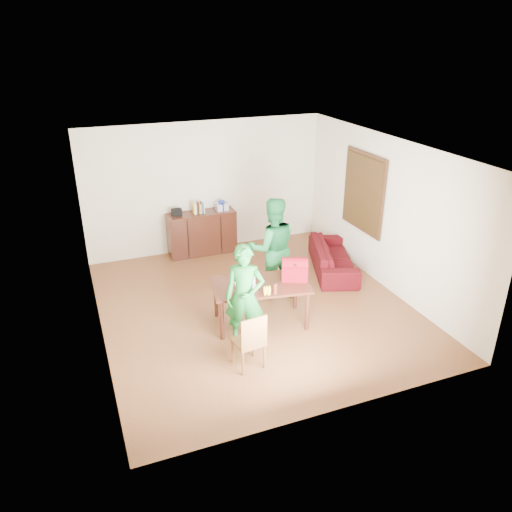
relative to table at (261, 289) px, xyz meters
name	(u,v)px	position (x,y,z in m)	size (l,w,h in m)	color
room	(252,233)	(0.10, 0.65, 0.69)	(5.20, 5.70, 2.90)	#472711
table	(261,289)	(0.00, 0.00, 0.00)	(1.62, 1.09, 0.70)	black
chair	(249,351)	(-0.58, -1.00, -0.37)	(0.43, 0.42, 0.86)	brown
person_near	(245,297)	(-0.43, -0.44, 0.18)	(0.58, 0.38, 1.58)	#155F22
person_far	(272,248)	(0.55, 0.82, 0.28)	(0.87, 0.68, 1.79)	#16662F
laptop	(246,285)	(-0.26, -0.02, 0.13)	(0.36, 0.29, 0.22)	white
bananas	(267,294)	(-0.05, -0.37, 0.11)	(0.16, 0.10, 0.06)	gold
bottle	(275,288)	(0.09, -0.36, 0.18)	(0.06, 0.06, 0.19)	#591E14
red_bag	(295,271)	(0.55, -0.06, 0.23)	(0.41, 0.23, 0.30)	maroon
sofa	(333,257)	(2.04, 1.30, -0.35)	(1.84, 0.72, 0.54)	#370709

